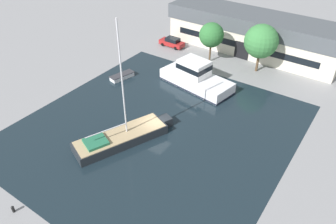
# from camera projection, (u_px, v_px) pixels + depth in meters

# --- Properties ---
(ground_plane) EXTENTS (440.00, 440.00, 0.00)m
(ground_plane) POSITION_uv_depth(u_px,v_px,m) (157.00, 129.00, 37.54)
(ground_plane) COLOR gray
(water_canal) EXTENTS (28.73, 30.66, 0.01)m
(water_canal) POSITION_uv_depth(u_px,v_px,m) (157.00, 129.00, 37.54)
(water_canal) COLOR black
(water_canal) RESTS_ON ground
(warehouse_building) EXTENTS (28.63, 7.98, 6.23)m
(warehouse_building) POSITION_uv_depth(u_px,v_px,m) (253.00, 33.00, 52.91)
(warehouse_building) COLOR beige
(warehouse_building) RESTS_ON ground
(quay_tree_near_building) EXTENTS (3.74, 3.74, 6.20)m
(quay_tree_near_building) POSITION_uv_depth(u_px,v_px,m) (211.00, 35.00, 49.12)
(quay_tree_near_building) COLOR brown
(quay_tree_near_building) RESTS_ON ground
(quay_tree_by_water) EXTENTS (4.84, 4.84, 7.12)m
(quay_tree_by_water) POSITION_uv_depth(u_px,v_px,m) (261.00, 41.00, 46.28)
(quay_tree_by_water) COLOR brown
(quay_tree_by_water) RESTS_ON ground
(parked_car) EXTENTS (4.35, 1.81, 1.58)m
(parked_car) POSITION_uv_depth(u_px,v_px,m) (172.00, 42.00, 55.70)
(parked_car) COLOR maroon
(parked_car) RESTS_ON ground
(sailboat_moored) EXTENTS (6.70, 11.32, 13.63)m
(sailboat_moored) POSITION_uv_depth(u_px,v_px,m) (122.00, 137.00, 35.34)
(sailboat_moored) COLOR #23282D
(sailboat_moored) RESTS_ON water_canal
(motor_cruiser) EXTENTS (10.81, 5.85, 3.68)m
(motor_cruiser) POSITION_uv_depth(u_px,v_px,m) (196.00, 77.00, 44.73)
(motor_cruiser) COLOR white
(motor_cruiser) RESTS_ON water_canal
(small_dinghy) EXTENTS (2.10, 3.84, 0.66)m
(small_dinghy) POSITION_uv_depth(u_px,v_px,m) (122.00, 76.00, 46.93)
(small_dinghy) COLOR white
(small_dinghy) RESTS_ON water_canal
(mooring_bollard) EXTENTS (0.27, 0.27, 0.68)m
(mooring_bollard) POSITION_uv_depth(u_px,v_px,m) (13.00, 209.00, 27.91)
(mooring_bollard) COLOR black
(mooring_bollard) RESTS_ON ground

